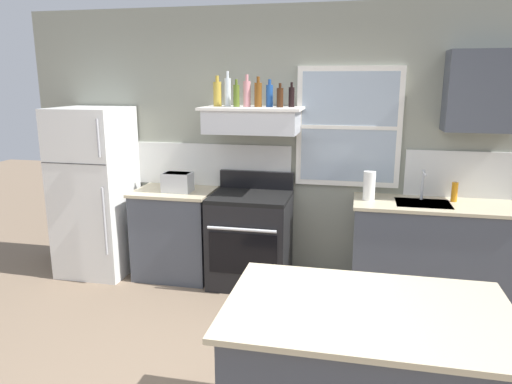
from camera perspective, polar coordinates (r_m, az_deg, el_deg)
The scene contains 19 objects.
back_wall at distance 4.84m, azimuth 3.53°, elevation 5.61°, with size 5.40×0.11×2.70m.
refrigerator at distance 5.22m, azimuth -18.68°, elevation 0.04°, with size 0.70×0.72×1.73m.
counter_left_of_stove at distance 5.01m, azimuth -9.56°, elevation -4.82°, with size 0.79×0.63×0.91m.
toaster at distance 4.79m, azimuth -9.37°, elevation 1.20°, with size 0.30×0.20×0.19m.
stove_range at distance 4.74m, azimuth -0.67°, elevation -5.56°, with size 0.76×0.69×1.09m.
range_hood_shelf at distance 4.60m, azimuth -0.44°, elevation 8.63°, with size 0.96×0.52×0.24m.
bottle_champagne_gold_foil at distance 4.71m, azimuth -4.64°, elevation 11.67°, with size 0.08×0.08×0.29m.
bottle_clear_tall at distance 4.70m, azimuth -3.41°, elevation 11.90°, with size 0.06×0.06×0.33m.
bottle_olive_oil_square at distance 4.60m, azimuth -2.36°, elevation 11.48°, with size 0.06×0.06×0.26m.
bottle_rose_pink at distance 4.61m, azimuth -1.10°, elevation 11.72°, with size 0.07×0.07×0.30m.
bottle_amber_wine at distance 4.58m, azimuth 0.26°, elevation 11.62°, with size 0.07×0.07×0.28m.
bottle_blue_liqueur at distance 4.59m, azimuth 1.63°, elevation 11.48°, with size 0.07×0.07×0.26m.
bottle_brown_stout at distance 4.53m, azimuth 2.89°, elevation 11.26°, with size 0.06×0.06×0.22m.
bottle_balsamic_dark at distance 4.58m, azimuth 4.27°, elevation 11.31°, with size 0.06×0.06×0.23m.
counter_right_with_sink at distance 4.72m, azimuth 20.11°, elevation -6.58°, with size 1.43×0.63×0.91m.
sink_faucet at distance 4.64m, azimuth 19.35°, elevation 1.19°, with size 0.03×0.17×0.28m.
paper_towel_roll at distance 4.52m, azimuth 13.38°, elevation 0.75°, with size 0.11×0.11×0.27m, color white.
dish_soap_bottle at distance 4.70m, azimuth 22.65°, elevation 0.01°, with size 0.06×0.06×0.18m, color orange.
upper_cabinet_right at distance 4.67m, azimuth 25.64°, elevation 10.82°, with size 0.64×0.32×0.70m.
Camera 1 is at (0.75, -2.51, 2.00)m, focal length 33.44 mm.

